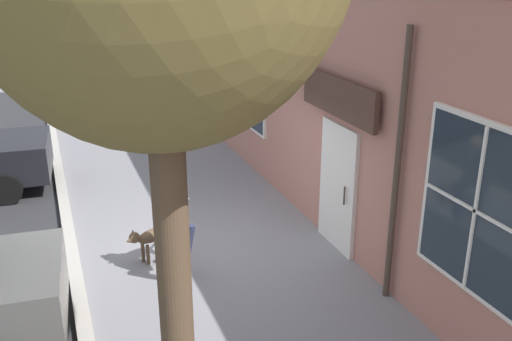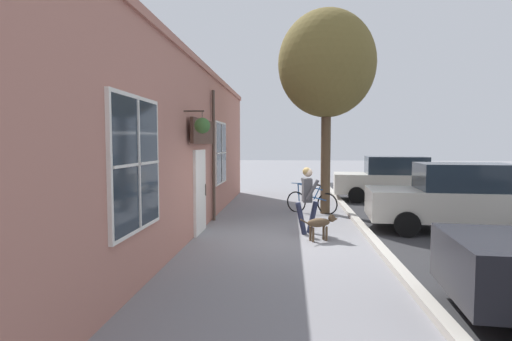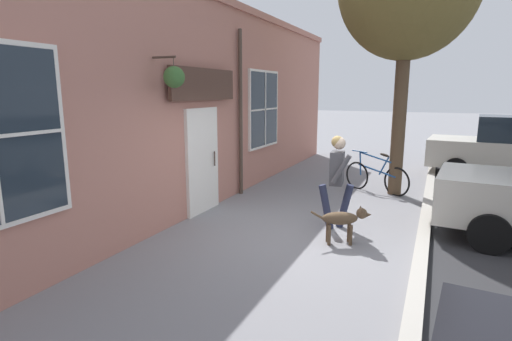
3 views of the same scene
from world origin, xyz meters
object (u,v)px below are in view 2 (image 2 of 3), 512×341
Objects in this scene: street_tree_by_curb at (325,67)px; parked_car_far_end at (391,179)px; dog_on_leash at (321,223)px; parked_car_mid_block at (457,197)px; pedestrian_walking at (307,194)px; leaning_bicycle at (311,201)px.

street_tree_by_curb is 5.68m from parked_car_far_end.
parked_car_mid_block is (3.55, 1.29, 0.47)m from dog_on_leash.
pedestrian_walking is 0.38× the size of parked_car_mid_block.
street_tree_by_curb is 5.50m from parked_car_mid_block.
pedestrian_walking is at bearing -171.20° from parked_car_mid_block.
leaning_bicycle is at bearing 90.32° from dog_on_leash.
parked_car_far_end is (2.88, 3.09, -3.79)m from street_tree_by_curb.
dog_on_leash is 0.21× the size of parked_car_far_end.
street_tree_by_curb is 4.31m from leaning_bicycle.
pedestrian_walking is at bearing -95.11° from leaning_bicycle.
parked_car_mid_block is 5.50m from parked_car_far_end.
leaning_bicycle is 4.51m from parked_car_far_end.
pedestrian_walking is 4.79m from street_tree_by_curb.
pedestrian_walking is 1.03× the size of leaning_bicycle.
parked_car_far_end reaches higher than dog_on_leash.
pedestrian_walking is 7.04m from parked_car_far_end.
parked_car_mid_block reaches higher than pedestrian_walking.
parked_car_mid_block is at bearing -86.84° from parked_car_far_end.
street_tree_by_curb is (0.66, 3.00, 3.67)m from pedestrian_walking.
pedestrian_walking reaches higher than dog_on_leash.
parked_car_far_end is (-0.30, 5.49, 0.00)m from parked_car_mid_block.
parked_car_far_end is at bearing 59.82° from pedestrian_walking.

